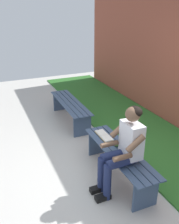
% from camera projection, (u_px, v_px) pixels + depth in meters
% --- Properties ---
extents(ground_plane, '(10.00, 7.00, 0.04)m').
position_uv_depth(ground_plane, '(39.00, 156.00, 4.45)').
color(ground_plane, beige).
extents(grass_strip, '(9.00, 1.63, 0.03)m').
position_uv_depth(grass_strip, '(141.00, 131.00, 5.24)').
color(grass_strip, '#2D6B28').
rests_on(grass_strip, ground).
extents(bench_near, '(1.68, 0.44, 0.47)m').
position_uv_depth(bench_near, '(119.00, 157.00, 3.76)').
color(bench_near, '#384C6B').
rests_on(bench_near, ground).
extents(bench_far, '(1.72, 0.44, 0.47)m').
position_uv_depth(bench_far, '(70.00, 107.00, 5.58)').
color(bench_far, '#384C6B').
rests_on(bench_far, ground).
extents(person_seated, '(0.50, 0.69, 1.28)m').
position_uv_depth(person_seated, '(123.00, 147.00, 3.36)').
color(person_seated, silver).
rests_on(person_seated, ground).
extents(apple, '(0.08, 0.08, 0.08)m').
position_uv_depth(apple, '(117.00, 144.00, 3.80)').
color(apple, '#72B738').
rests_on(apple, bench_near).
extents(book_open, '(0.41, 0.16, 0.02)m').
position_uv_depth(book_open, '(104.00, 136.00, 4.11)').
color(book_open, white).
rests_on(book_open, bench_near).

